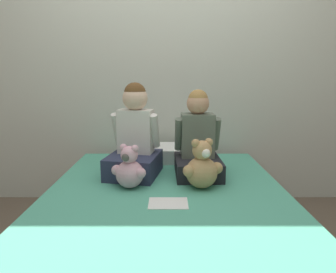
{
  "coord_description": "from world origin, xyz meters",
  "views": [
    {
      "loc": [
        0.01,
        -1.59,
        1.12
      ],
      "look_at": [
        0.0,
        0.32,
        0.73
      ],
      "focal_mm": 32.0,
      "sensor_mm": 36.0,
      "label": 1
    }
  ],
  "objects_px": {
    "child_on_left": "(136,140)",
    "pillow_at_headboard": "(168,153)",
    "child_on_right": "(199,143)",
    "bed": "(168,233)",
    "sign_card": "(170,203)",
    "teddy_bear_held_by_right_child": "(203,167)",
    "teddy_bear_held_by_left_child": "(131,170)"
  },
  "relations": [
    {
      "from": "sign_card",
      "to": "pillow_at_headboard",
      "type": "bearing_deg",
      "value": 90.67
    },
    {
      "from": "teddy_bear_held_by_left_child",
      "to": "pillow_at_headboard",
      "type": "height_order",
      "value": "teddy_bear_held_by_left_child"
    },
    {
      "from": "child_on_left",
      "to": "teddy_bear_held_by_right_child",
      "type": "relative_size",
      "value": 2.05
    },
    {
      "from": "sign_card",
      "to": "child_on_left",
      "type": "bearing_deg",
      "value": 114.56
    },
    {
      "from": "teddy_bear_held_by_right_child",
      "to": "pillow_at_headboard",
      "type": "height_order",
      "value": "teddy_bear_held_by_right_child"
    },
    {
      "from": "bed",
      "to": "teddy_bear_held_by_right_child",
      "type": "bearing_deg",
      "value": 32.52
    },
    {
      "from": "child_on_left",
      "to": "sign_card",
      "type": "height_order",
      "value": "child_on_left"
    },
    {
      "from": "teddy_bear_held_by_left_child",
      "to": "teddy_bear_held_by_right_child",
      "type": "distance_m",
      "value": 0.44
    },
    {
      "from": "teddy_bear_held_by_left_child",
      "to": "teddy_bear_held_by_right_child",
      "type": "bearing_deg",
      "value": 20.19
    },
    {
      "from": "child_on_right",
      "to": "sign_card",
      "type": "bearing_deg",
      "value": -113.38
    },
    {
      "from": "pillow_at_headboard",
      "to": "child_on_left",
      "type": "bearing_deg",
      "value": -120.89
    },
    {
      "from": "child_on_left",
      "to": "sign_card",
      "type": "relative_size",
      "value": 2.98
    },
    {
      "from": "child_on_right",
      "to": "pillow_at_headboard",
      "type": "distance_m",
      "value": 0.45
    },
    {
      "from": "bed",
      "to": "sign_card",
      "type": "relative_size",
      "value": 9.09
    },
    {
      "from": "teddy_bear_held_by_right_child",
      "to": "sign_card",
      "type": "distance_m",
      "value": 0.33
    },
    {
      "from": "bed",
      "to": "child_on_left",
      "type": "height_order",
      "value": "child_on_left"
    },
    {
      "from": "pillow_at_headboard",
      "to": "sign_card",
      "type": "distance_m",
      "value": 0.86
    },
    {
      "from": "pillow_at_headboard",
      "to": "sign_card",
      "type": "relative_size",
      "value": 2.81
    },
    {
      "from": "bed",
      "to": "sign_card",
      "type": "distance_m",
      "value": 0.25
    },
    {
      "from": "bed",
      "to": "teddy_bear_held_by_left_child",
      "type": "relative_size",
      "value": 7.1
    },
    {
      "from": "teddy_bear_held_by_left_child",
      "to": "pillow_at_headboard",
      "type": "bearing_deg",
      "value": 90.82
    },
    {
      "from": "child_on_right",
      "to": "teddy_bear_held_by_right_child",
      "type": "relative_size",
      "value": 1.9
    },
    {
      "from": "teddy_bear_held_by_left_child",
      "to": "bed",
      "type": "bearing_deg",
      "value": -11.25
    },
    {
      "from": "child_on_right",
      "to": "sign_card",
      "type": "distance_m",
      "value": 0.58
    },
    {
      "from": "child_on_right",
      "to": "teddy_bear_held_by_right_child",
      "type": "bearing_deg",
      "value": -91.16
    },
    {
      "from": "teddy_bear_held_by_right_child",
      "to": "sign_card",
      "type": "bearing_deg",
      "value": -149.61
    },
    {
      "from": "bed",
      "to": "child_on_left",
      "type": "bearing_deg",
      "value": 118.58
    },
    {
      "from": "child_on_left",
      "to": "pillow_at_headboard",
      "type": "distance_m",
      "value": 0.46
    },
    {
      "from": "bed",
      "to": "sign_card",
      "type": "xyz_separation_m",
      "value": [
        0.01,
        -0.1,
        0.23
      ]
    },
    {
      "from": "child_on_left",
      "to": "child_on_right",
      "type": "distance_m",
      "value": 0.43
    },
    {
      "from": "bed",
      "to": "teddy_bear_held_by_left_child",
      "type": "bearing_deg",
      "value": 148.23
    },
    {
      "from": "child_on_right",
      "to": "teddy_bear_held_by_right_child",
      "type": "xyz_separation_m",
      "value": [
        0.0,
        -0.27,
        -0.09
      ]
    }
  ]
}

